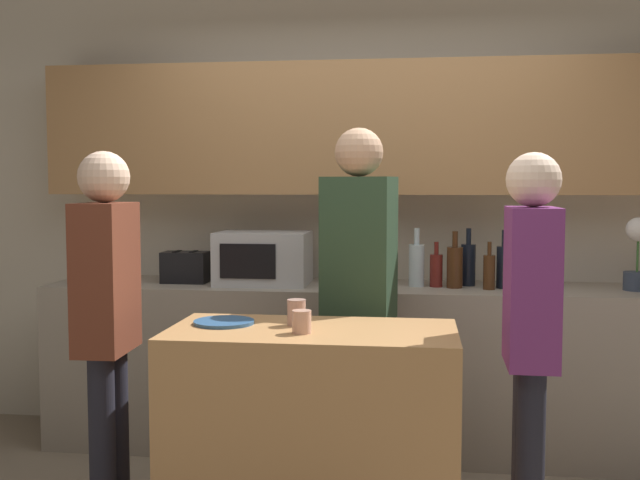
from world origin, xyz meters
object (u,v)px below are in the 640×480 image
Objects in this scene: bottle_2 at (455,266)px; person_left at (531,321)px; bottle_3 at (468,264)px; cup_0 at (296,312)px; bottle_0 at (417,264)px; potted_plant at (638,254)px; bottle_4 at (489,271)px; person_right at (358,275)px; bottle_1 at (436,270)px; microwave at (264,258)px; cup_1 at (302,322)px; person_center at (107,309)px; toaster at (185,267)px; plate_on_island at (224,322)px; bottle_5 at (504,266)px.

bottle_2 is 0.19× the size of person_left.
bottle_3 is 1.42m from cup_0.
bottle_2 is (0.21, -0.04, -0.00)m from bottle_0.
potted_plant is 1.26× the size of bottle_2.
bottle_2 is at bearing 166.77° from bottle_4.
cup_0 is 0.07× the size of person_left.
bottle_0 is 0.18× the size of person_right.
bottle_3 is at bearing 23.02° from bottle_1.
bottle_2 is at bearing 56.31° from cup_0.
bottle_3 is at bearing -115.45° from person_right.
bottle_3 is (0.18, 0.08, 0.03)m from bottle_1.
bottle_0 is (0.87, 0.01, -0.02)m from microwave.
microwave is 1.33m from cup_1.
cup_0 is (-0.79, -1.17, -0.09)m from bottle_3.
person_right is at bearing 118.05° from person_center.
toaster is 1.22m from plate_on_island.
bottle_3 is 1.25× the size of bottle_4.
microwave is at bearing 157.86° from person_center.
plate_on_island is (0.52, -1.10, -0.11)m from toaster.
bottle_2 is at bearing 46.41° from plate_on_island.
cup_0 is at bearing -114.50° from bottle_0.
person_left is at bearing 4.73° from cup_1.
bottle_0 reaches higher than cup_1.
person_left is at bearing -41.78° from microwave.
bottle_2 is at bearing -1.14° from microwave.
person_center is at bearing -139.73° from bottle_1.
potted_plant is 1.08m from bottle_1.
bottle_4 is 0.86m from person_right.
person_center is (-1.41, -1.20, -0.05)m from bottle_1.
cup_0 reaches higher than cup_1.
cup_1 is at bearing -142.48° from potted_plant.
bottle_2 is 1.29m from cup_0.
bottle_2 is at bearing -176.49° from bottle_5.
bottle_2 is at bearing 61.64° from cup_1.
person_right reaches higher than bottle_5.
potted_plant reaches higher than cup_0.
person_right reaches higher than person_left.
microwave is at bearing -0.19° from toaster.
cup_0 is 0.17m from cup_1.
bottle_0 is 1.28m from person_left.
toaster is 1.54m from bottle_2.
cup_0 is at bearing 1.61° from plate_on_island.
potted_plant is at bearing 0.55° from bottle_5.
plate_on_island is at bearing 156.82° from cup_1.
person_center is (-2.48, -1.19, -0.16)m from potted_plant.
bottle_5 is at bearing 0.09° from person_left.
bottle_1 is 0.29m from bottle_4.
microwave is 1.16m from cup_0.
bottle_1 reaches higher than cup_0.
toaster is at bearing 115.16° from plate_on_island.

